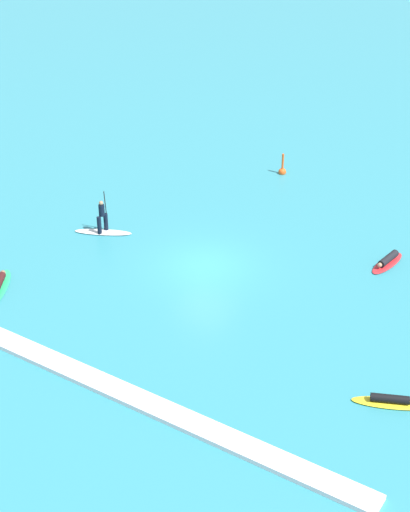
# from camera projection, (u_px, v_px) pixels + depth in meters

# --- Properties ---
(ground_plane) EXTENTS (120.00, 120.00, 0.00)m
(ground_plane) POSITION_uv_depth(u_px,v_px,m) (205.00, 266.00, 35.24)
(ground_plane) COLOR teal
(ground_plane) RESTS_ON ground
(surfer_on_yellow_board) EXTENTS (2.72, 1.67, 0.39)m
(surfer_on_yellow_board) POSITION_uv_depth(u_px,v_px,m) (391.00, 401.00, 27.01)
(surfer_on_yellow_board) COLOR yellow
(surfer_on_yellow_board) RESTS_ON ground_plane
(surfer_on_red_board) EXTENTS (1.00, 2.49, 0.43)m
(surfer_on_red_board) POSITION_uv_depth(u_px,v_px,m) (388.00, 261.00, 35.29)
(surfer_on_red_board) COLOR red
(surfer_on_red_board) RESTS_ON ground_plane
(surfer_on_white_board) EXTENTS (2.78, 1.79, 2.20)m
(surfer_on_white_board) POSITION_uv_depth(u_px,v_px,m) (103.00, 226.00, 37.73)
(surfer_on_white_board) COLOR white
(surfer_on_white_board) RESTS_ON ground_plane
(marker_buoy) EXTENTS (0.44, 0.44, 1.30)m
(marker_buoy) POSITION_uv_depth(u_px,v_px,m) (282.00, 170.00, 43.96)
(marker_buoy) COLOR #E55119
(marker_buoy) RESTS_ON ground_plane
(wave_crest) EXTENTS (23.95, 0.90, 0.18)m
(wave_crest) POSITION_uv_depth(u_px,v_px,m) (71.00, 370.00, 28.58)
(wave_crest) COLOR white
(wave_crest) RESTS_ON ground_plane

